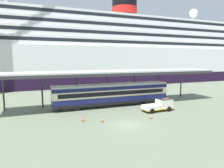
{
  "coord_description": "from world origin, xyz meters",
  "views": [
    {
      "loc": [
        -10.8,
        -22.27,
        8.45
      ],
      "look_at": [
        0.58,
        7.42,
        4.5
      ],
      "focal_mm": 31.55,
      "sensor_mm": 36.0,
      "label": 1
    }
  ],
  "objects_px": {
    "cruise_ship": "(116,53)",
    "service_truck": "(160,105)",
    "quay_bollard": "(162,107)",
    "train_carriage": "(113,94)",
    "traffic_cone_near": "(102,120)",
    "traffic_cone_far": "(83,119)",
    "traffic_cone_mid": "(151,117)"
  },
  "relations": [
    {
      "from": "traffic_cone_far",
      "to": "quay_bollard",
      "type": "distance_m",
      "value": 13.74
    },
    {
      "from": "quay_bollard",
      "to": "traffic_cone_far",
      "type": "bearing_deg",
      "value": -175.82
    },
    {
      "from": "traffic_cone_near",
      "to": "traffic_cone_mid",
      "type": "relative_size",
      "value": 1.13
    },
    {
      "from": "train_carriage",
      "to": "service_truck",
      "type": "xyz_separation_m",
      "value": [
        6.09,
        -5.88,
        -1.31
      ]
    },
    {
      "from": "traffic_cone_near",
      "to": "quay_bollard",
      "type": "height_order",
      "value": "quay_bollard"
    },
    {
      "from": "train_carriage",
      "to": "service_truck",
      "type": "relative_size",
      "value": 4.03
    },
    {
      "from": "cruise_ship",
      "to": "train_carriage",
      "type": "height_order",
      "value": "cruise_ship"
    },
    {
      "from": "cruise_ship",
      "to": "quay_bollard",
      "type": "relative_size",
      "value": 132.02
    },
    {
      "from": "cruise_ship",
      "to": "traffic_cone_near",
      "type": "height_order",
      "value": "cruise_ship"
    },
    {
      "from": "traffic_cone_near",
      "to": "traffic_cone_far",
      "type": "relative_size",
      "value": 1.01
    },
    {
      "from": "cruise_ship",
      "to": "traffic_cone_near",
      "type": "distance_m",
      "value": 49.11
    },
    {
      "from": "cruise_ship",
      "to": "service_truck",
      "type": "height_order",
      "value": "cruise_ship"
    },
    {
      "from": "cruise_ship",
      "to": "quay_bollard",
      "type": "distance_m",
      "value": 43.43
    },
    {
      "from": "cruise_ship",
      "to": "train_carriage",
      "type": "relative_size",
      "value": 5.93
    },
    {
      "from": "service_truck",
      "to": "traffic_cone_far",
      "type": "distance_m",
      "value": 13.17
    },
    {
      "from": "cruise_ship",
      "to": "quay_bollard",
      "type": "xyz_separation_m",
      "value": [
        -8.45,
        -41.28,
        -10.54
      ]
    },
    {
      "from": "cruise_ship",
      "to": "train_carriage",
      "type": "distance_m",
      "value": 39.52
    },
    {
      "from": "cruise_ship",
      "to": "service_truck",
      "type": "distance_m",
      "value": 43.48
    },
    {
      "from": "traffic_cone_near",
      "to": "quay_bollard",
      "type": "bearing_deg",
      "value": 11.66
    },
    {
      "from": "service_truck",
      "to": "traffic_cone_near",
      "type": "bearing_deg",
      "value": -167.93
    },
    {
      "from": "cruise_ship",
      "to": "traffic_cone_near",
      "type": "relative_size",
      "value": 172.01
    },
    {
      "from": "cruise_ship",
      "to": "traffic_cone_far",
      "type": "height_order",
      "value": "cruise_ship"
    },
    {
      "from": "train_carriage",
      "to": "traffic_cone_near",
      "type": "xyz_separation_m",
      "value": [
        -4.71,
        -8.19,
        -1.94
      ]
    },
    {
      "from": "cruise_ship",
      "to": "service_truck",
      "type": "bearing_deg",
      "value": -102.33
    },
    {
      "from": "cruise_ship",
      "to": "traffic_cone_mid",
      "type": "bearing_deg",
      "value": -105.94
    },
    {
      "from": "train_carriage",
      "to": "service_truck",
      "type": "height_order",
      "value": "train_carriage"
    },
    {
      "from": "traffic_cone_far",
      "to": "traffic_cone_near",
      "type": "bearing_deg",
      "value": -30.22
    },
    {
      "from": "train_carriage",
      "to": "traffic_cone_mid",
      "type": "height_order",
      "value": "train_carriage"
    },
    {
      "from": "cruise_ship",
      "to": "traffic_cone_mid",
      "type": "relative_size",
      "value": 194.42
    },
    {
      "from": "cruise_ship",
      "to": "service_truck",
      "type": "relative_size",
      "value": 23.92
    },
    {
      "from": "service_truck",
      "to": "traffic_cone_mid",
      "type": "bearing_deg",
      "value": -138.14
    },
    {
      "from": "train_carriage",
      "to": "service_truck",
      "type": "distance_m",
      "value": 8.56
    }
  ]
}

